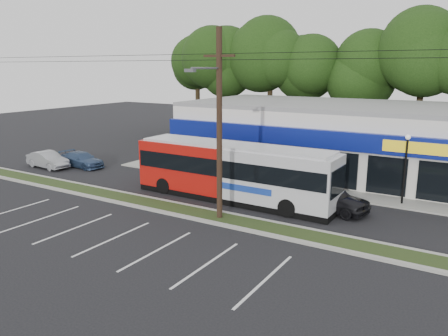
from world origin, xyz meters
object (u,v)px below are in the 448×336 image
car_blue (82,160)px  pedestrian_a (330,192)px  car_dark (328,197)px  car_silver (48,160)px  lamp_post (406,161)px  utility_pole (216,119)px  metrobus (234,171)px  pedestrian_b (302,179)px

car_blue → pedestrian_a: pedestrian_a is taller
car_dark → car_silver: car_dark is taller
lamp_post → car_dark: (-3.45, -3.30, -1.86)m
utility_pole → pedestrian_a: bearing=47.6°
pedestrian_a → car_dark: bearing=96.7°
car_blue → car_dark: bearing=-87.0°
car_dark → utility_pole: bearing=144.9°
car_dark → car_silver: bearing=104.0°
utility_pole → car_dark: bearing=44.1°
metrobus → car_blue: (-15.27, 1.40, -1.24)m
utility_pole → lamp_post: utility_pole is taller
lamp_post → car_silver: lamp_post is taller
metrobus → pedestrian_b: 4.84m
metrobus → car_dark: 5.88m
car_blue → metrobus: bearing=-91.2°
utility_pole → pedestrian_a: (4.63, 5.07, -4.45)m
utility_pole → pedestrian_a: 8.18m
lamp_post → pedestrian_b: lamp_post is taller
car_dark → pedestrian_b: bearing=55.6°
lamp_post → car_blue: 24.67m
car_blue → pedestrian_b: bearing=-79.0°
metrobus → car_dark: (5.69, 1.00, -1.05)m
pedestrian_b → car_silver: bearing=4.3°
car_silver → car_dark: bearing=-83.2°
utility_pole → car_dark: utility_pole is taller
lamp_post → car_dark: lamp_post is taller
pedestrian_a → pedestrian_b: bearing=-42.7°
utility_pole → car_blue: (-16.25, 4.97, -4.80)m
lamp_post → pedestrian_a: lamp_post is taller
metrobus → car_silver: bearing=-178.5°
metrobus → car_blue: metrobus is taller
pedestrian_a → pedestrian_b: 3.30m
lamp_post → pedestrian_b: (-6.06, -0.68, -1.72)m
car_dark → pedestrian_a: size_ratio=2.45×
utility_pole → car_silver: 19.25m
metrobus → car_dark: size_ratio=2.76×
car_blue → utility_pole: bearing=-102.9°
metrobus → car_dark: metrobus is taller
car_blue → pedestrian_b: (18.35, 2.23, 0.34)m
car_dark → pedestrian_a: bearing=20.1°
metrobus → car_silver: size_ratio=3.21×
car_dark → car_silver: size_ratio=1.16×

